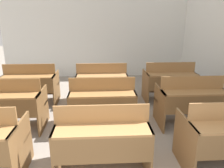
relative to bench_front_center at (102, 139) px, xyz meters
name	(u,v)px	position (x,y,z in m)	size (l,w,h in m)	color
wall_back	(96,31)	(-0.12, 4.94, 1.03)	(6.04, 0.06, 3.02)	silver
bench_front_center	(102,139)	(0.00, 0.00, 0.00)	(1.16, 0.74, 0.95)	brown
bench_second_left	(9,104)	(-1.62, 1.24, 0.00)	(1.16, 0.74, 0.95)	brown
bench_second_center	(102,103)	(0.02, 1.23, 0.00)	(1.16, 0.74, 0.95)	brown
bench_second_right	(190,101)	(1.65, 1.23, 0.00)	(1.16, 0.74, 0.95)	brown
bench_third_left	(31,84)	(-1.60, 2.47, 0.00)	(1.16, 0.74, 0.95)	brown
bench_third_center	(102,83)	(0.03, 2.45, 0.00)	(1.16, 0.74, 0.95)	brown
bench_third_right	(169,82)	(1.64, 2.47, 0.00)	(1.16, 0.74, 0.95)	brown
wastepaper_bin	(193,84)	(2.57, 3.25, -0.32)	(0.30, 0.30, 0.32)	#33477A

